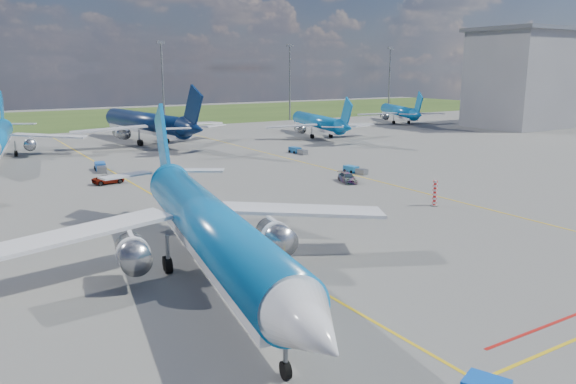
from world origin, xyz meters
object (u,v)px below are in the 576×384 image
bg_jet_ene (398,123)px  baggage_tug_w (355,170)px  main_airliner (212,280)px  service_car_b (109,179)px  bg_jet_n (147,143)px  baggage_tug_c (101,167)px  baggage_tug_e (298,151)px  service_car_c (347,178)px  bg_jet_ne (318,137)px  warning_post (435,193)px

bg_jet_ene → baggage_tug_w: bearing=67.0°
bg_jet_ene → baggage_tug_w: (-61.02, -56.29, 0.46)m
main_airliner → baggage_tug_w: size_ratio=10.06×
service_car_b → bg_jet_n: bearing=-32.6°
service_car_b → baggage_tug_c: service_car_b is taller
main_airliner → baggage_tug_e: size_ratio=9.41×
service_car_c → baggage_tug_w: (5.39, 5.14, -0.19)m
bg_jet_ne → baggage_tug_w: bg_jet_ne is taller
bg_jet_n → bg_jet_ene: bearing=176.7°
bg_jet_n → warning_post: bearing=91.2°
warning_post → main_airliner: (-31.70, -7.80, -1.50)m
bg_jet_ne → baggage_tug_w: (-21.60, -41.01, 0.46)m
baggage_tug_e → baggage_tug_c: bearing=177.2°
bg_jet_ene → baggage_tug_e: bg_jet_ene is taller
baggage_tug_c → baggage_tug_e: (36.03, -0.83, -0.05)m
bg_jet_n → baggage_tug_w: size_ratio=10.59×
bg_jet_ene → service_car_b: (-95.17, -44.77, 0.60)m
main_airliner → baggage_tug_w: bearing=48.0°
warning_post → bg_jet_ene: 102.16m
warning_post → bg_jet_ne: size_ratio=0.08×
baggage_tug_w → baggage_tug_e: size_ratio=0.94×
service_car_c → bg_jet_n: bearing=119.0°
bg_jet_n → baggage_tug_e: (19.30, -29.71, 0.50)m
baggage_tug_w → baggage_tug_c: (-32.57, 22.33, 0.09)m
service_car_c → service_car_b: bearing=168.4°
bg_jet_ne → service_car_b: bg_jet_ne is taller
bg_jet_ene → service_car_b: bg_jet_ene is taller
bg_jet_ene → baggage_tug_c: size_ratio=6.67×
bg_jet_n → bg_jet_ene: bg_jet_n is taller
baggage_tug_c → bg_jet_n: bearing=68.9°
baggage_tug_w → baggage_tug_e: (3.46, 21.50, 0.04)m
warning_post → service_car_c: (-0.11, 16.27, -0.85)m
bg_jet_ne → warning_post: bearing=80.1°
bg_jet_n → service_car_c: bg_jet_n is taller
bg_jet_n → bg_jet_ene: (76.85, 5.08, 0.00)m
baggage_tug_w → main_airliner: bearing=-147.8°
baggage_tug_w → baggage_tug_e: 21.78m
bg_jet_ene → baggage_tug_w: 83.02m
bg_jet_n → baggage_tug_c: bg_jet_n is taller
main_airliner → service_car_c: (31.59, 24.08, 0.65)m
service_car_b → baggage_tug_e: bearing=-83.0°
main_airliner → baggage_tug_c: size_ratio=8.32×
warning_post → bg_jet_n: size_ratio=0.06×
warning_post → baggage_tug_c: size_ratio=0.55×
warning_post → service_car_b: bearing=131.2°
bg_jet_ene → bg_jet_ne: bearing=45.5°
baggage_tug_c → bg_jet_ne: bearing=28.1°
bg_jet_n → service_car_c: bearing=93.4°
bg_jet_ene → main_airliner: (-98.00, -85.51, 0.00)m
service_car_b → warning_post: bearing=-146.6°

